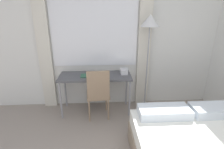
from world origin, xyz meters
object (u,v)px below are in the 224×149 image
object	(u,v)px
desk	(95,78)
desk_chair	(98,92)
standing_lamp	(149,32)
book	(87,76)
telephone	(124,71)

from	to	relation	value
desk	desk_chair	bearing A→B (deg)	-78.58
desk	standing_lamp	distance (m)	1.29
desk	desk_chair	world-z (taller)	desk_chair
book	standing_lamp	bearing A→B (deg)	4.59
desk	telephone	xyz separation A→B (m)	(0.54, 0.03, 0.12)
desk	standing_lamp	world-z (taller)	standing_lamp
telephone	book	distance (m)	0.70
telephone	book	xyz separation A→B (m)	(-0.69, -0.08, -0.04)
desk	desk_chair	xyz separation A→B (m)	(0.05, -0.25, -0.16)
telephone	standing_lamp	bearing A→B (deg)	1.16
desk_chair	book	bearing A→B (deg)	129.28
telephone	book	bearing A→B (deg)	-173.24
standing_lamp	telephone	xyz separation A→B (m)	(-0.44, -0.01, -0.72)
standing_lamp	telephone	bearing A→B (deg)	-178.84
standing_lamp	telephone	size ratio (longest dim) A/B	11.77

